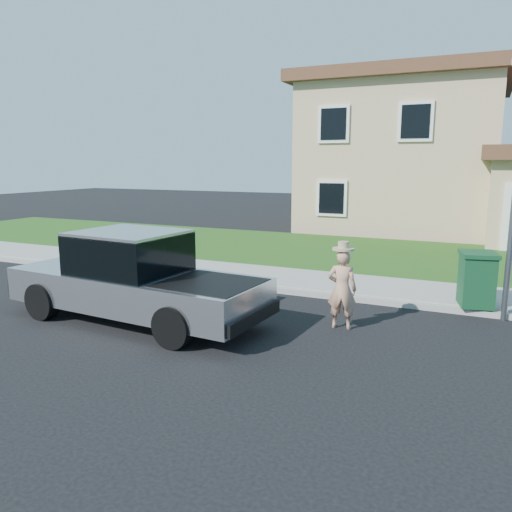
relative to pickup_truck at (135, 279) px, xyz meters
The scene contains 8 objects.
ground 2.62m from the pickup_truck, ahead, with size 80.00×80.00×0.00m, color black.
curb 4.74m from the pickup_truck, 42.12° to the left, with size 40.00×0.20×0.12m, color gray.
sidewalk 5.53m from the pickup_truck, 50.69° to the left, with size 40.00×2.00×0.15m, color gray.
lawn 9.43m from the pickup_truck, 68.34° to the left, with size 40.00×7.00×0.10m, color #173F12.
house 17.21m from the pickup_truck, 77.17° to the left, with size 14.00×11.30×6.85m.
pickup_truck is the anchor object (origin of this frame).
woman 3.99m from the pickup_truck, 17.65° to the left, with size 0.59×0.42×1.65m.
trash_bin 6.92m from the pickup_truck, 28.86° to the left, with size 0.84×0.92×1.12m.
Camera 1 is at (3.61, -7.86, 3.06)m, focal length 35.00 mm.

